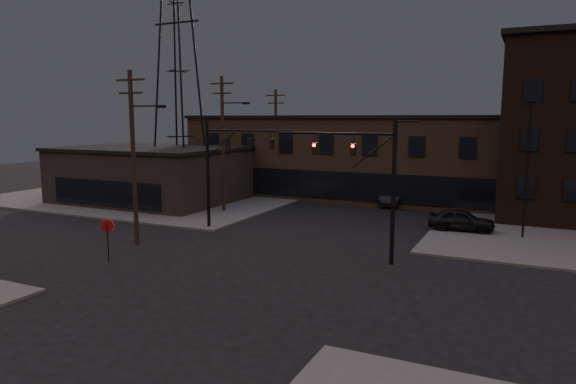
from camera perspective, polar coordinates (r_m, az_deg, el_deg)
The scene contains 14 objects.
ground at distance 27.73m, azimuth -4.25°, elevation -8.72°, with size 140.00×140.00×0.00m, color black.
sidewalk_nw at distance 57.68m, azimuth -12.52°, elevation 0.09°, with size 30.00×30.00×0.15m, color #474744.
building_row at distance 52.85m, azimuth 10.87°, elevation 3.69°, with size 40.00×12.00×8.00m, color brown.
building_left at distance 51.51m, azimuth -14.93°, elevation 1.77°, with size 16.00×12.00×5.00m, color black.
traffic_signal_near at distance 28.78m, azimuth 9.47°, elevation 1.85°, with size 7.12×0.24×8.00m.
traffic_signal_far at distance 36.97m, azimuth -7.29°, elevation 3.43°, with size 7.12×0.24×8.00m.
stop_sign at distance 30.48m, azimuth -19.42°, elevation -4.03°, with size 0.72×0.33×2.48m.
utility_pole_near at distance 33.78m, azimuth -16.74°, elevation 4.15°, with size 3.70×0.28×11.00m.
utility_pole_mid at distance 43.95m, azimuth -7.19°, elevation 5.65°, with size 3.70×0.28×11.50m.
utility_pole_far at distance 54.92m, azimuth -1.37°, elevation 5.87°, with size 2.20×0.28×11.00m.
transmission_tower at distance 51.70m, azimuth -12.15°, elevation 12.99°, with size 7.00×7.00×25.00m, color black, non-canonical shape.
lot_light_a at distance 37.12m, azimuth 25.09°, elevation 3.51°, with size 1.50×0.28×9.14m.
parked_car_lot_a at distance 38.44m, azimuth 18.70°, elevation -2.93°, with size 1.81×4.49×1.53m, color black.
car_crossing at distance 48.70m, azimuth 11.68°, elevation -0.45°, with size 1.80×5.18×1.71m, color black.
Camera 1 is at (13.15, -23.03, 8.10)m, focal length 32.00 mm.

